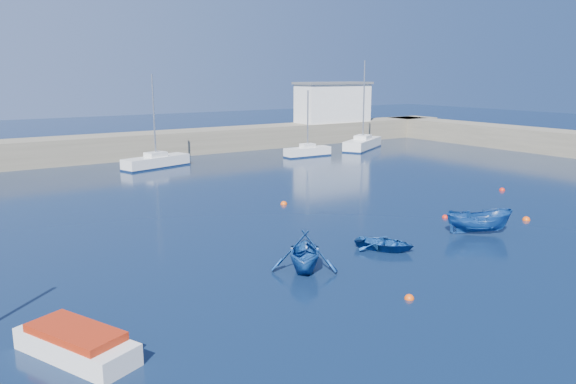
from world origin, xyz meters
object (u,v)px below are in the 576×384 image
dinghy_center (385,244)px  sailboat_6 (156,161)px  dinghy_right (479,222)px  dinghy_left (305,251)px  harbor_office (333,103)px  sailboat_7 (308,151)px  motorboat_0 (76,343)px  sailboat_8 (363,144)px

dinghy_center → sailboat_6: bearing=59.9°
dinghy_right → dinghy_left: bearing=120.9°
dinghy_left → dinghy_right: size_ratio=0.96×
harbor_office → sailboat_7: (-11.15, -9.77, -4.54)m
harbor_office → dinghy_left: (-32.73, -39.62, -4.17)m
dinghy_left → harbor_office: bearing=86.9°
motorboat_0 → dinghy_left: bearing=-10.6°
sailboat_6 → dinghy_center: bearing=164.4°
sailboat_7 → sailboat_8: 9.26m
harbor_office → motorboat_0: (-43.51, -42.16, -4.64)m
sailboat_7 → dinghy_left: sailboat_7 is taller
sailboat_7 → dinghy_center: (-16.30, -29.58, -0.25)m
sailboat_7 → sailboat_8: bearing=-80.7°
sailboat_6 → dinghy_left: sailboat_6 is taller
harbor_office → dinghy_left: size_ratio=2.82×
sailboat_8 → dinghy_right: (-18.97, -31.68, 0.05)m
dinghy_right → sailboat_7: bearing=15.5°
sailboat_6 → sailboat_8: bearing=-107.8°
dinghy_center → motorboat_0: bearing=159.2°
sailboat_6 → harbor_office: bearing=-90.6°
sailboat_8 → dinghy_center: 40.04m
motorboat_0 → dinghy_left: 11.08m
sailboat_8 → motorboat_0: size_ratio=2.24×
sailboat_7 → dinghy_right: bearing=163.2°
sailboat_7 → dinghy_right: 31.91m
sailboat_6 → sailboat_8: (25.83, -0.69, 0.07)m
sailboat_6 → sailboat_8: size_ratio=0.85×
motorboat_0 → dinghy_right: bearing=-18.7°
sailboat_8 → dinghy_left: (-30.75, -31.17, 0.26)m
sailboat_7 → harbor_office: bearing=-47.7°
sailboat_8 → motorboat_0: (-41.52, -33.71, -0.21)m
sailboat_6 → dinghy_right: (6.86, -32.37, 0.12)m
harbor_office → sailboat_7: size_ratio=1.39×
harbor_office → motorboat_0: harbor_office is taller
harbor_office → sailboat_6: (-27.82, -7.77, -4.50)m
sailboat_6 → dinghy_right: bearing=175.7°
harbor_office → dinghy_center: bearing=-124.9°
sailboat_7 → motorboat_0: bearing=136.1°
sailboat_6 → sailboat_8: 25.84m
dinghy_left → dinghy_right: dinghy_left is taller
sailboat_8 → dinghy_center: bearing=109.9°
sailboat_7 → sailboat_6: bearing=84.2°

